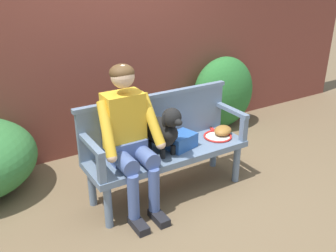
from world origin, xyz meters
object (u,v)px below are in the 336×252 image
object	(u,v)px
tennis_racket	(217,135)
sports_bag	(181,141)
garden_bench	(168,156)
person_seated	(128,134)
baseball_glove	(223,131)
dog_on_bench	(164,130)

from	to	relation	value
tennis_racket	sports_bag	distance (m)	0.46
garden_bench	sports_bag	world-z (taller)	sports_bag
person_seated	sports_bag	bearing A→B (deg)	-0.31
tennis_racket	baseball_glove	distance (m)	0.08
garden_bench	tennis_racket	size ratio (longest dim) A/B	2.72
dog_on_bench	sports_bag	xyz separation A→B (m)	(0.20, 0.02, -0.17)
person_seated	baseball_glove	bearing A→B (deg)	1.10
baseball_glove	sports_bag	size ratio (longest dim) A/B	0.79
person_seated	tennis_racket	world-z (taller)	person_seated
garden_bench	baseball_glove	bearing A→B (deg)	0.67
tennis_racket	baseball_glove	world-z (taller)	baseball_glove
sports_bag	garden_bench	bearing A→B (deg)	173.31
person_seated	dog_on_bench	size ratio (longest dim) A/B	2.73
baseball_glove	sports_bag	world-z (taller)	sports_bag
baseball_glove	sports_bag	bearing A→B (deg)	151.63
tennis_racket	baseball_glove	size ratio (longest dim) A/B	2.64
garden_bench	person_seated	distance (m)	0.53
dog_on_bench	tennis_racket	size ratio (longest dim) A/B	0.84
dog_on_bench	tennis_racket	world-z (taller)	dog_on_bench
dog_on_bench	sports_bag	world-z (taller)	dog_on_bench
tennis_racket	sports_bag	bearing A→B (deg)	-176.83
sports_bag	baseball_glove	bearing A→B (deg)	2.53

